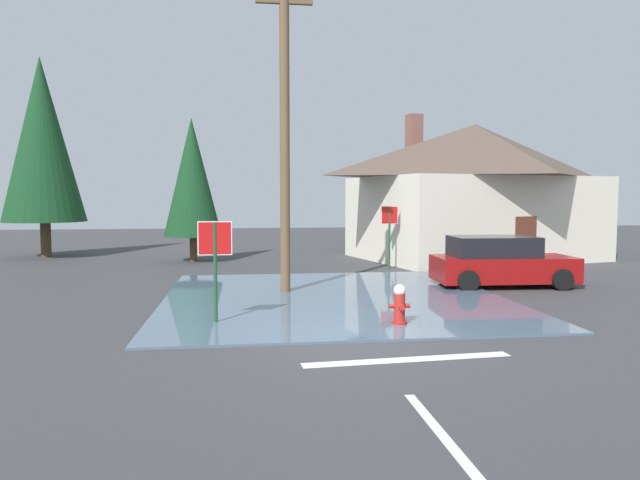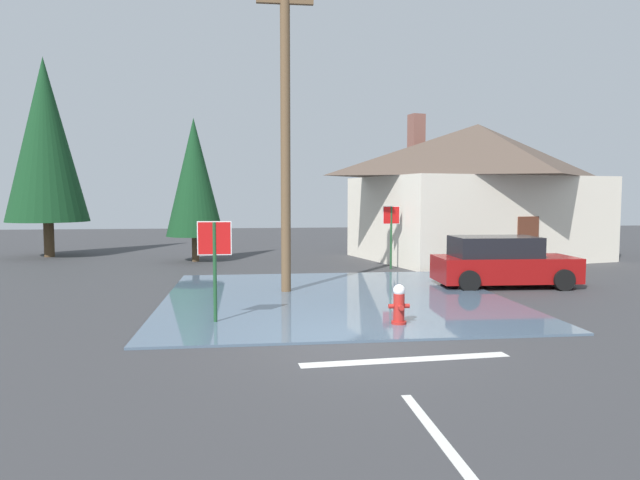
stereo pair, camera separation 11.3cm
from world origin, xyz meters
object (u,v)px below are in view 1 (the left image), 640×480
utility_pole (285,133)px  house (474,189)px  pine_tree_tall_left (42,140)px  stop_sign_near (215,251)px  stop_sign_far (389,225)px  parked_car (500,262)px  fire_hydrant (400,306)px  pine_tree_mid_left (192,177)px

utility_pole → house: utility_pole is taller
house → pine_tree_tall_left: size_ratio=1.31×
stop_sign_near → pine_tree_tall_left: 17.76m
stop_sign_near → house: size_ratio=0.19×
pine_tree_tall_left → stop_sign_far: bearing=-23.3°
utility_pole → parked_car: (6.71, 0.39, -3.84)m
stop_sign_far → parked_car: (2.36, -4.63, -0.97)m
fire_hydrant → stop_sign_far: size_ratio=0.38×
parked_car → pine_tree_mid_left: size_ratio=0.70×
fire_hydrant → pine_tree_mid_left: pine_tree_mid_left is taller
parked_car → pine_tree_tall_left: (-16.95, 10.91, 4.60)m
house → parked_car: (-2.37, -7.96, -2.37)m
stop_sign_near → parked_car: bearing=26.6°
pine_tree_tall_left → utility_pole: bearing=-47.8°
house → pine_tree_mid_left: (-12.44, 0.23, 0.48)m
utility_pole → pine_tree_mid_left: 9.26m
stop_sign_near → stop_sign_far: (6.15, 8.89, 0.10)m
stop_sign_near → stop_sign_far: size_ratio=0.93×
stop_sign_far → utility_pole: bearing=-130.9°
parked_car → pine_tree_mid_left: 13.28m
stop_sign_far → parked_car: 5.29m
house → parked_car: size_ratio=2.76×
stop_sign_near → fire_hydrant: (3.94, -0.70, -1.17)m
pine_tree_mid_left → stop_sign_near: bearing=-82.9°
fire_hydrant → pine_tree_mid_left: bearing=112.7°
utility_pole → house: (9.09, 8.35, -1.48)m
parked_car → stop_sign_far: bearing=117.0°
stop_sign_near → house: (10.88, 12.21, 1.50)m
utility_pole → pine_tree_tall_left: pine_tree_tall_left is taller
fire_hydrant → utility_pole: (-2.15, 4.56, 4.14)m
pine_tree_tall_left → pine_tree_mid_left: pine_tree_tall_left is taller
parked_car → pine_tree_tall_left: bearing=147.2°
stop_sign_near → fire_hydrant: bearing=-10.0°
stop_sign_near → parked_car: size_ratio=0.53×
utility_pole → parked_car: 7.74m
utility_pole → stop_sign_far: (4.35, 5.02, -2.88)m
stop_sign_near → parked_car: 9.55m
house → parked_car: 8.63m
stop_sign_near → fire_hydrant: stop_sign_near is taller
stop_sign_far → pine_tree_tall_left: 16.29m
stop_sign_far → house: 5.95m
stop_sign_near → utility_pole: bearing=65.1°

